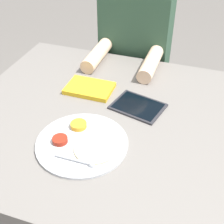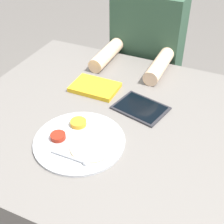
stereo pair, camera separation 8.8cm
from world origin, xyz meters
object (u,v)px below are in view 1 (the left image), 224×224
at_px(thali_tray, 82,143).
at_px(person_diner, 134,75).
at_px(tablet_device, 138,106).
at_px(red_notebook, 90,89).

height_order(thali_tray, person_diner, person_diner).
bearing_deg(person_diner, thali_tray, -87.91).
relative_size(thali_tray, tablet_device, 1.41).
distance_m(red_notebook, tablet_device, 0.24).
bearing_deg(tablet_device, person_diner, 106.50).
distance_m(thali_tray, red_notebook, 0.35).
xyz_separation_m(thali_tray, tablet_device, (0.13, 0.28, -0.00)).
bearing_deg(tablet_device, red_notebook, 167.24).
relative_size(thali_tray, person_diner, 0.26).
bearing_deg(thali_tray, red_notebook, 107.67).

